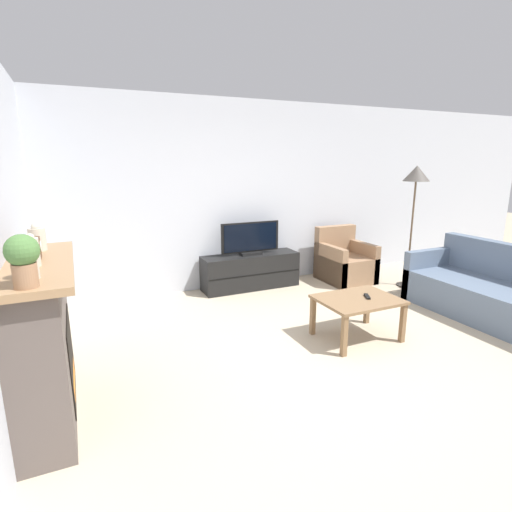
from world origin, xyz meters
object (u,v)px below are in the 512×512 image
object	(u,v)px
tv	(250,240)
potted_plant	(23,258)
mantel_vase_right	(37,238)
tv_stand	(250,271)
mantel_clock	(35,248)
remote	(367,296)
mantel_vase_centre_left	(32,251)
fireplace	(43,341)
coffee_table	(358,304)
couch	(503,298)
mantel_vase_left	(27,262)
floor_lamp	(416,181)
armchair	(344,263)

from	to	relation	value
tv	potted_plant	bearing A→B (deg)	-132.99
mantel_vase_right	tv_stand	size ratio (longest dim) A/B	0.15
mantel_clock	remote	size ratio (longest dim) A/B	0.99
mantel_vase_centre_left	tv	bearing A→B (deg)	41.40
remote	fireplace	bearing A→B (deg)	-151.27
potted_plant	tv	bearing A→B (deg)	47.01
coffee_table	couch	world-z (taller)	couch
tv_stand	tv	distance (m)	0.48
fireplace	coffee_table	xyz separation A→B (m)	(2.92, 0.11, -0.21)
mantel_vase_right	remote	xyz separation A→B (m)	(3.00, -0.32, -0.81)
fireplace	mantel_vase_left	size ratio (longest dim) A/B	6.08
mantel_vase_left	coffee_table	distance (m)	3.08
floor_lamp	armchair	bearing A→B (deg)	137.87
mantel_vase_centre_left	tv	world-z (taller)	mantel_vase_centre_left
mantel_vase_centre_left	coffee_table	xyz separation A→B (m)	(2.90, 0.22, -0.89)
potted_plant	remote	xyz separation A→B (m)	(3.00, 0.69, -0.88)
remote	coffee_table	bearing A→B (deg)	-162.20
mantel_vase_left	mantel_vase_centre_left	size ratio (longest dim) A/B	1.04
fireplace	mantel_vase_left	bearing A→B (deg)	-87.71
mantel_vase_centre_left	mantel_clock	bearing A→B (deg)	89.82
mantel_vase_centre_left	mantel_vase_right	world-z (taller)	mantel_vase_centre_left
potted_plant	floor_lamp	world-z (taller)	floor_lamp
couch	remote	bearing A→B (deg)	169.94
fireplace	couch	size ratio (longest dim) A/B	0.65
fireplace	armchair	distance (m)	4.52
potted_plant	armchair	size ratio (longest dim) A/B	0.36
tv_stand	couch	distance (m)	3.23
fireplace	tv	size ratio (longest dim) A/B	1.57
coffee_table	floor_lamp	distance (m)	2.50
mantel_vase_left	fireplace	bearing A→B (deg)	92.29
tv_stand	coffee_table	xyz separation A→B (m)	(0.33, -2.05, 0.13)
mantel_vase_left	remote	distance (m)	3.16
mantel_clock	armchair	bearing A→B (deg)	23.39
tv_stand	armchair	world-z (taller)	armchair
tv_stand	armchair	xyz separation A→B (m)	(1.50, -0.26, 0.02)
mantel_clock	remote	world-z (taller)	mantel_clock
mantel_clock	coffee_table	size ratio (longest dim) A/B	0.18
armchair	floor_lamp	distance (m)	1.60
fireplace	remote	bearing A→B (deg)	1.85
tv_stand	floor_lamp	xyz separation A→B (m)	(2.20, -0.89, 1.32)
couch	floor_lamp	bearing A→B (deg)	89.66
mantel_vase_centre_left	coffee_table	size ratio (longest dim) A/B	0.27
fireplace	tv	world-z (taller)	fireplace
tv	remote	distance (m)	2.13
mantel_vase_centre_left	tv_stand	world-z (taller)	mantel_vase_centre_left
tv_stand	coffee_table	world-z (taller)	tv_stand
mantel_vase_right	mantel_clock	bearing A→B (deg)	-89.84
tv	tv_stand	bearing A→B (deg)	90.00
mantel_vase_right	tv	distance (m)	3.15
mantel_vase_centre_left	mantel_clock	size ratio (longest dim) A/B	1.48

